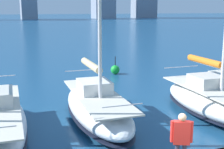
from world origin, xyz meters
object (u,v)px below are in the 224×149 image
at_px(channel_buoy, 115,70).
at_px(sailboat_orange, 213,99).
at_px(person_red_shirt, 181,136).
at_px(sailboat_tan, 97,106).

bearing_deg(channel_buoy, sailboat_orange, 95.23).
distance_m(sailboat_orange, person_red_shirt, 7.19).
xyz_separation_m(sailboat_tan, person_red_shirt, (-0.46, 6.09, 0.88)).
xyz_separation_m(person_red_shirt, channel_buoy, (-4.14, -15.56, -1.25)).
distance_m(person_red_shirt, channel_buoy, 16.15).
xyz_separation_m(sailboat_orange, person_red_shirt, (5.10, 5.00, 0.84)).
height_order(sailboat_tan, channel_buoy, sailboat_tan).
height_order(sailboat_orange, person_red_shirt, sailboat_orange).
height_order(sailboat_tan, person_red_shirt, sailboat_tan).
distance_m(sailboat_tan, channel_buoy, 10.54).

